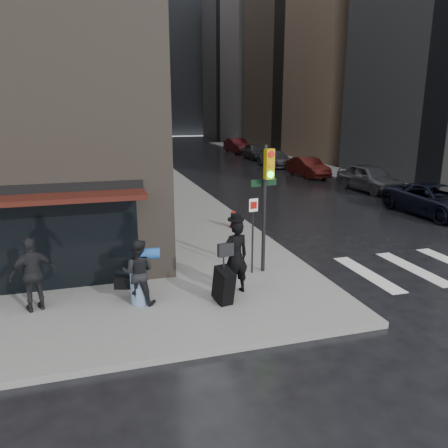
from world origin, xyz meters
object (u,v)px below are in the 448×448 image
at_px(fire_hydrant, 233,220).
at_px(parked_car_2, 308,167).
at_px(parked_car_3, 275,158).
at_px(parked_car_5, 237,146).
at_px(man_greycoat, 33,274).
at_px(parked_car_1, 370,178).
at_px(parked_car_0, 435,200).
at_px(parked_car_4, 255,151).
at_px(man_jeans, 138,272).
at_px(man_overcoat, 233,261).
at_px(traffic_light, 265,192).

xyz_separation_m(fire_hydrant, parked_car_2, (9.55, 12.33, 0.24)).
distance_m(parked_car_3, parked_car_5, 12.41).
distance_m(man_greycoat, parked_car_1, 20.78).
distance_m(parked_car_0, parked_car_4, 24.79).
bearing_deg(parked_car_0, man_jeans, -159.32).
height_order(fire_hydrant, parked_car_5, parked_car_5).
bearing_deg(parked_car_5, man_overcoat, -111.04).
distance_m(fire_hydrant, parked_car_3, 20.89).
height_order(traffic_light, parked_car_4, traffic_light).
xyz_separation_m(man_overcoat, parked_car_2, (11.53, 18.53, -0.34)).
height_order(parked_car_0, parked_car_4, parked_car_4).
distance_m(man_overcoat, man_jeans, 2.33).
xyz_separation_m(man_jeans, parked_car_0, (13.90, 6.01, -0.25)).
bearing_deg(parked_car_3, parked_car_0, -92.01).
bearing_deg(parked_car_5, parked_car_1, -92.50).
xyz_separation_m(parked_car_0, parked_car_2, (-0.04, 12.39, -0.02)).
bearing_deg(traffic_light, man_greycoat, 178.04).
distance_m(man_jeans, traffic_light, 4.11).
bearing_deg(parked_car_4, man_overcoat, -110.60).
relative_size(traffic_light, parked_car_4, 0.83).
height_order(man_jeans, fire_hydrant, man_jeans).
distance_m(parked_car_3, parked_car_4, 6.22).
distance_m(man_jeans, parked_car_3, 28.28).
height_order(traffic_light, parked_car_1, traffic_light).
xyz_separation_m(man_overcoat, parked_car_0, (11.58, 6.14, -0.32)).
bearing_deg(man_overcoat, fire_hydrant, -118.92).
relative_size(man_jeans, parked_car_5, 0.33).
relative_size(parked_car_2, parked_car_4, 0.96).
xyz_separation_m(parked_car_1, parked_car_5, (-0.10, 24.79, 0.01)).
height_order(man_overcoat, parked_car_3, man_overcoat).
bearing_deg(man_overcoat, parked_car_4, -122.53).
distance_m(man_greycoat, parked_car_3, 29.24).
distance_m(traffic_light, parked_car_4, 31.60).
relative_size(fire_hydrant, parked_car_1, 0.14).
bearing_deg(man_overcoat, man_greycoat, -16.67).
xyz_separation_m(parked_car_0, parked_car_4, (0.52, 24.79, 0.04)).
xyz_separation_m(man_overcoat, parked_car_5, (12.28, 37.12, -0.23)).
distance_m(parked_car_2, parked_car_5, 18.61).
distance_m(traffic_light, fire_hydrant, 5.38).
height_order(man_overcoat, parked_car_1, man_overcoat).
relative_size(man_overcoat, parked_car_2, 0.50).
bearing_deg(parked_car_5, parked_car_3, -95.77).
distance_m(parked_car_0, parked_car_3, 18.59).
distance_m(parked_car_1, parked_car_5, 24.79).
xyz_separation_m(traffic_light, parked_car_4, (10.77, 29.66, -1.74)).
xyz_separation_m(man_jeans, fire_hydrant, (4.31, 6.07, -0.51)).
relative_size(traffic_light, parked_car_1, 0.78).
bearing_deg(fire_hydrant, parked_car_1, 30.55).
height_order(man_greycoat, parked_car_4, man_greycoat).
relative_size(traffic_light, fire_hydrant, 5.42).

